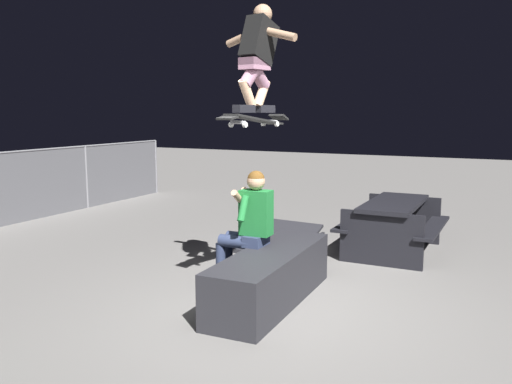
% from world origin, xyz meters
% --- Properties ---
extents(ground_plane, '(40.00, 40.00, 0.00)m').
position_xyz_m(ground_plane, '(0.00, 0.00, 0.00)').
color(ground_plane, slate).
extents(ledge_box_main, '(2.10, 0.68, 0.55)m').
position_xyz_m(ledge_box_main, '(0.19, 0.18, 0.28)').
color(ledge_box_main, '#28282D').
rests_on(ledge_box_main, ground).
extents(person_sitting_on_ledge, '(0.59, 0.76, 1.39)m').
position_xyz_m(person_sitting_on_ledge, '(0.36, 0.55, 0.79)').
color(person_sitting_on_ledge, '#2D3856').
rests_on(person_sitting_on_ledge, ground).
extents(skateboard, '(1.04, 0.38, 0.14)m').
position_xyz_m(skateboard, '(0.27, 0.41, 1.94)').
color(skateboard, black).
extents(skater_airborne, '(0.63, 0.89, 1.12)m').
position_xyz_m(skater_airborne, '(0.32, 0.40, 2.63)').
color(skater_airborne, black).
extents(kicker_ramp, '(1.20, 1.06, 0.42)m').
position_xyz_m(kicker_ramp, '(2.28, 1.00, 0.07)').
color(kicker_ramp, '#28282D').
rests_on(kicker_ramp, ground).
extents(picnic_table_back, '(1.71, 1.35, 0.75)m').
position_xyz_m(picnic_table_back, '(2.83, -0.55, 0.50)').
color(picnic_table_back, black).
rests_on(picnic_table_back, ground).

